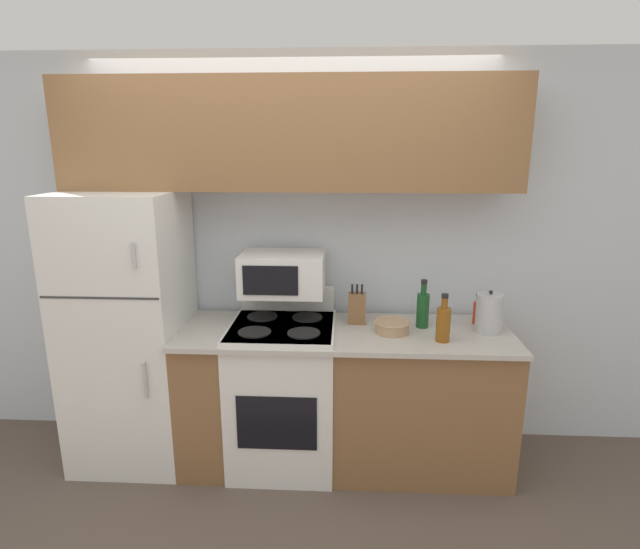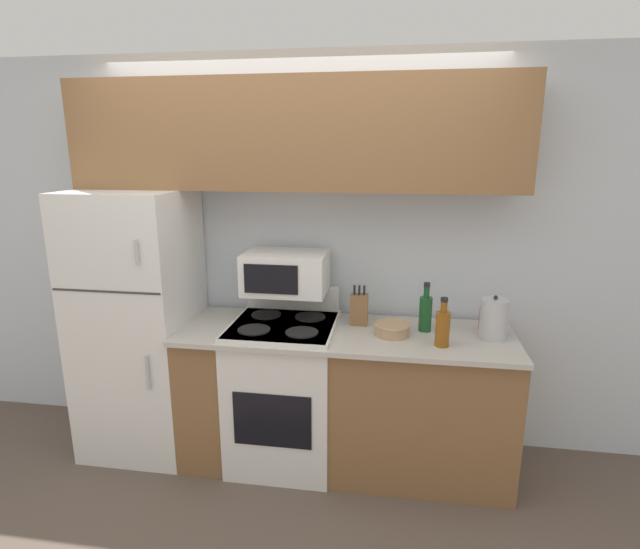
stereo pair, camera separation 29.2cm
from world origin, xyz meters
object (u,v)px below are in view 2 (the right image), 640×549
at_px(microwave, 286,272).
at_px(bottle_hot_sauce, 483,317).
at_px(knife_block, 359,309).
at_px(bottle_wine_green, 426,312).
at_px(stove, 284,390).
at_px(bowl, 392,329).
at_px(refrigerator, 139,323).
at_px(kettle, 494,319).
at_px(bottle_whiskey, 443,327).

height_order(microwave, bottle_hot_sauce, microwave).
height_order(microwave, knife_block, microwave).
height_order(knife_block, bottle_wine_green, bottle_wine_green).
bearing_deg(microwave, stove, -86.73).
distance_m(knife_block, bowl, 0.27).
distance_m(refrigerator, bottle_hot_sauce, 2.18).
relative_size(microwave, bottle_hot_sauce, 2.55).
bearing_deg(knife_block, bottle_hot_sauce, 1.97).
relative_size(stove, kettle, 4.16).
distance_m(stove, knife_block, 0.70).
distance_m(bowl, bottle_whiskey, 0.31).
relative_size(bottle_hot_sauce, kettle, 0.77).
relative_size(stove, bottle_whiskey, 3.86).
xyz_separation_m(stove, microwave, (-0.01, 0.13, 0.74)).
distance_m(knife_block, bottle_wine_green, 0.41).
height_order(bowl, bottle_wine_green, bottle_wine_green).
xyz_separation_m(bottle_wine_green, bottle_hot_sauce, (0.35, 0.08, -0.04)).
bearing_deg(bottle_hot_sauce, bowl, -161.55).
bearing_deg(knife_block, stove, -163.92).
bearing_deg(bottle_wine_green, bowl, -152.26).
bearing_deg(bottle_hot_sauce, refrigerator, -176.46).
bearing_deg(bowl, stove, 177.90).
bearing_deg(knife_block, microwave, -179.59).
relative_size(knife_block, bottle_wine_green, 0.85).
distance_m(microwave, bottle_hot_sauce, 1.24).
relative_size(microwave, knife_block, 2.01).
bearing_deg(knife_block, bowl, -36.71).
height_order(stove, bottle_whiskey, bottle_whiskey).
xyz_separation_m(knife_block, bottle_wine_green, (0.40, -0.05, 0.02)).
xyz_separation_m(microwave, bowl, (0.67, -0.15, -0.28)).
xyz_separation_m(stove, bottle_wine_green, (0.86, 0.08, 0.54)).
bearing_deg(microwave, bottle_wine_green, -3.33).
bearing_deg(bottle_whiskey, kettle, 28.35).
distance_m(refrigerator, bowl, 1.63).
relative_size(microwave, bottle_wine_green, 1.70).
relative_size(bottle_whiskey, kettle, 1.08).
xyz_separation_m(knife_block, bottle_whiskey, (0.48, -0.28, 0.01)).
xyz_separation_m(knife_block, bottle_hot_sauce, (0.75, 0.03, -0.02)).
distance_m(stove, bottle_hot_sauce, 1.32).
xyz_separation_m(bottle_whiskey, bottle_wine_green, (-0.08, 0.23, 0.01)).
height_order(bowl, bottle_hot_sauce, bottle_hot_sauce).
xyz_separation_m(bottle_hot_sauce, kettle, (0.03, -0.15, 0.04)).
xyz_separation_m(knife_block, bowl, (0.21, -0.16, -0.06)).
xyz_separation_m(bowl, kettle, (0.58, 0.04, 0.08)).
bearing_deg(kettle, bottle_whiskey, -151.65).
bearing_deg(refrigerator, knife_block, 4.37).
relative_size(bottle_whiskey, bottle_hot_sauce, 1.40).
bearing_deg(stove, bottle_wine_green, 5.17).
xyz_separation_m(microwave, bottle_whiskey, (0.95, -0.28, -0.21)).
height_order(refrigerator, bowl, refrigerator).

